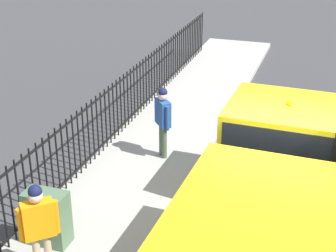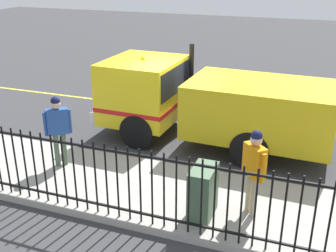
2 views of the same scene
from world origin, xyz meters
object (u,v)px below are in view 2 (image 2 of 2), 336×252
object	(u,v)px
utility_cabinet	(203,192)
work_truck	(199,99)
pedestrian_distant	(254,164)
traffic_cone	(292,116)
worker_standing	(58,124)

from	to	relation	value
utility_cabinet	work_truck	bearing A→B (deg)	-162.43
pedestrian_distant	traffic_cone	bearing A→B (deg)	133.77
pedestrian_distant	worker_standing	bearing A→B (deg)	-138.12
pedestrian_distant	utility_cabinet	world-z (taller)	pedestrian_distant
worker_standing	traffic_cone	xyz separation A→B (m)	(-4.80, 4.94, -0.85)
work_truck	utility_cabinet	size ratio (longest dim) A/B	6.30
worker_standing	pedestrian_distant	world-z (taller)	pedestrian_distant
work_truck	traffic_cone	world-z (taller)	work_truck
utility_cabinet	pedestrian_distant	bearing A→B (deg)	115.87
pedestrian_distant	utility_cabinet	distance (m)	1.10
work_truck	worker_standing	world-z (taller)	work_truck
traffic_cone	worker_standing	bearing A→B (deg)	-45.82
worker_standing	traffic_cone	size ratio (longest dim) A/B	2.46
pedestrian_distant	traffic_cone	distance (m)	5.33
work_truck	traffic_cone	size ratio (longest dim) A/B	9.10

